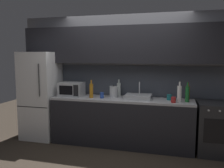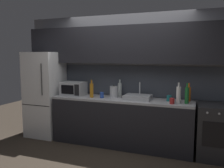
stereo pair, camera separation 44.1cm
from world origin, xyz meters
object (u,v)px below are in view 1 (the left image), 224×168
object	(u,v)px
oven_range	(215,129)
wine_bottle_white	(179,94)
wine_bottle_green	(187,94)
wine_bottle_amber	(91,91)
refrigerator	(41,95)
microwave	(72,89)
wine_bottle_orange	(188,93)
mug_blue	(102,95)
mug_red	(173,100)
kettle	(114,92)
wine_bottle_clear	(119,89)
mug_teal	(169,97)

from	to	relation	value
oven_range	wine_bottle_white	bearing A→B (deg)	-170.55
wine_bottle_green	wine_bottle_amber	distance (m)	1.73
refrigerator	microwave	distance (m)	0.70
wine_bottle_amber	wine_bottle_orange	bearing A→B (deg)	8.46
microwave	mug_blue	world-z (taller)	microwave
oven_range	mug_red	bearing A→B (deg)	-166.41
microwave	mug_blue	xyz separation A→B (m)	(0.66, -0.09, -0.08)
oven_range	wine_bottle_green	world-z (taller)	wine_bottle_green
kettle	wine_bottle_amber	distance (m)	0.43
microwave	kettle	xyz separation A→B (m)	(0.85, 0.04, -0.03)
refrigerator	wine_bottle_orange	xyz separation A→B (m)	(2.89, 0.16, 0.15)
refrigerator	wine_bottle_clear	xyz separation A→B (m)	(1.60, 0.22, 0.15)
wine_bottle_orange	mug_teal	world-z (taller)	wine_bottle_orange
wine_bottle_white	wine_bottle_orange	distance (m)	0.31
refrigerator	oven_range	size ratio (longest dim) A/B	1.96
microwave	wine_bottle_orange	size ratio (longest dim) A/B	1.43
refrigerator	wine_bottle_white	bearing A→B (deg)	-2.17
mug_red	mug_blue	bearing A→B (deg)	175.66
wine_bottle_amber	wine_bottle_clear	world-z (taller)	wine_bottle_amber
kettle	mug_teal	xyz separation A→B (m)	(1.04, 0.00, -0.06)
wine_bottle_white	wine_bottle_clear	xyz separation A→B (m)	(-1.14, 0.32, -0.01)
wine_bottle_orange	wine_bottle_white	bearing A→B (deg)	-119.44
microwave	wine_bottle_green	world-z (taller)	wine_bottle_green
mug_blue	oven_range	bearing A→B (deg)	2.07
refrigerator	wine_bottle_green	bearing A→B (deg)	-1.18
oven_range	microwave	size ratio (longest dim) A/B	1.96
kettle	wine_bottle_green	xyz separation A→B (m)	(1.34, -0.11, 0.04)
microwave	wine_bottle_clear	bearing A→B (deg)	12.40
kettle	wine_bottle_orange	distance (m)	1.36
oven_range	mug_blue	xyz separation A→B (m)	(-2.02, -0.07, 0.50)
wine_bottle_amber	mug_blue	size ratio (longest dim) A/B	3.10
oven_range	kettle	xyz separation A→B (m)	(-1.82, 0.06, 0.56)
kettle	mug_teal	size ratio (longest dim) A/B	2.38
refrigerator	wine_bottle_white	size ratio (longest dim) A/B	5.00
refrigerator	microwave	world-z (taller)	refrigerator
refrigerator	wine_bottle_amber	world-z (taller)	refrigerator
refrigerator	mug_red	xyz separation A→B (m)	(2.65, -0.17, 0.06)
wine_bottle_orange	wine_bottle_green	xyz separation A→B (m)	(-0.02, -0.22, 0.01)
oven_range	wine_bottle_white	xyz separation A→B (m)	(-0.62, -0.10, 0.60)
wine_bottle_white	wine_bottle_green	distance (m)	0.14
kettle	oven_range	bearing A→B (deg)	-1.76
oven_range	wine_bottle_amber	world-z (taller)	wine_bottle_amber
refrigerator	wine_bottle_clear	bearing A→B (deg)	7.85
wine_bottle_amber	mug_teal	bearing A→B (deg)	6.28
kettle	wine_bottle_amber	xyz separation A→B (m)	(-0.40, -0.15, 0.03)
mug_red	kettle	bearing A→B (deg)	168.41
refrigerator	wine_bottle_amber	bearing A→B (deg)	-4.95
wine_bottle_white	mug_red	world-z (taller)	wine_bottle_white
microwave	wine_bottle_amber	world-z (taller)	wine_bottle_amber
wine_bottle_orange	mug_red	distance (m)	0.42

